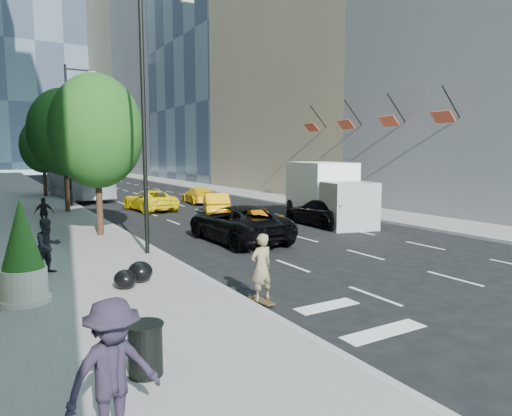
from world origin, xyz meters
TOP-DOWN VIEW (x-y plane):
  - ground at (0.00, 0.00)m, footprint 160.00×160.00m
  - sidewalk_left at (-9.00, 30.00)m, footprint 6.00×120.00m
  - sidewalk_right at (10.00, 30.00)m, footprint 4.00×120.00m
  - tower_right_mid at (22.00, 74.00)m, footprint 20.00×24.00m
  - tower_right_far at (22.00, 98.00)m, footprint 20.00×24.00m
  - lamp_near at (-6.32, 4.00)m, footprint 2.13×0.22m
  - lamp_far at (-6.32, 22.00)m, footprint 2.13×0.22m
  - tree_near at (-7.20, 9.00)m, footprint 4.20×4.20m
  - tree_mid at (-7.20, 19.00)m, footprint 4.50×4.50m
  - tree_far at (-7.20, 32.00)m, footprint 3.90×3.90m
  - traffic_signal at (-6.40, 40.00)m, footprint 2.48×0.53m
  - facade_flags at (10.64, 10.00)m, footprint 1.85×13.30m
  - skateboarder at (-5.60, -3.00)m, footprint 0.69×0.48m
  - black_sedan_lincoln at (-2.00, 5.00)m, footprint 2.89×6.05m
  - black_sedan_mercedes at (4.20, 6.72)m, footprint 2.10×5.10m
  - taxi_a at (-0.99, 6.50)m, footprint 3.14×4.78m
  - taxi_b at (1.20, 14.00)m, footprint 2.91×4.53m
  - taxi_c at (-2.00, 18.00)m, footprint 2.85×5.34m
  - taxi_d at (2.75, 20.50)m, footprint 2.28×4.56m
  - city_bus at (-4.80, 29.16)m, footprint 3.94×11.38m
  - box_truck at (5.32, 7.63)m, footprint 4.24×7.59m
  - pedestrian_a at (-10.12, 2.66)m, footprint 1.09×1.01m
  - pedestrian_b at (-9.23, 12.75)m, footprint 0.93×0.43m
  - pedestrian_c at (-10.41, -7.25)m, footprint 1.43×1.02m
  - trash_can at (-9.48, -5.53)m, footprint 0.59×0.59m
  - planter_shrub at (-11.00, -0.12)m, footprint 1.13×1.13m
  - garbage_bags at (-8.11, 0.05)m, footprint 1.25×1.21m

SIDE VIEW (x-z plane):
  - ground at x=0.00m, z-range 0.00..0.00m
  - sidewalk_left at x=-9.00m, z-range 0.00..0.15m
  - sidewalk_right at x=10.00m, z-range 0.00..0.15m
  - garbage_bags at x=-8.11m, z-range 0.13..0.75m
  - trash_can at x=-9.48m, z-range 0.15..1.04m
  - taxi_d at x=2.75m, z-range 0.00..1.27m
  - taxi_b at x=1.20m, z-range 0.00..1.41m
  - taxi_c at x=-2.00m, z-range 0.00..1.43m
  - black_sedan_mercedes at x=4.20m, z-range 0.00..1.48m
  - taxi_a at x=-0.99m, z-range 0.00..1.51m
  - black_sedan_lincoln at x=-2.00m, z-range 0.00..1.66m
  - skateboarder at x=-5.60m, z-range 0.00..1.78m
  - pedestrian_b at x=-9.23m, z-range 0.15..1.71m
  - pedestrian_a at x=-10.12m, z-range 0.15..1.94m
  - pedestrian_c at x=-10.41m, z-range 0.15..2.16m
  - planter_shrub at x=-11.00m, z-range 0.08..2.78m
  - city_bus at x=-4.80m, z-range 0.00..3.10m
  - box_truck at x=5.32m, z-range 0.03..3.47m
  - traffic_signal at x=-6.40m, z-range 1.63..6.83m
  - tree_far at x=-7.20m, z-range 1.16..8.09m
  - tree_near at x=-7.20m, z-range 1.24..8.70m
  - tree_mid at x=-7.20m, z-range 1.32..9.31m
  - lamp_near at x=-6.32m, z-range 0.81..10.81m
  - lamp_far at x=-6.32m, z-range 0.81..10.81m
  - facade_flags at x=10.64m, z-range 5.16..7.21m
  - tower_right_far at x=22.00m, z-range 0.00..50.00m
  - tower_right_mid at x=22.00m, z-range 0.00..65.00m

